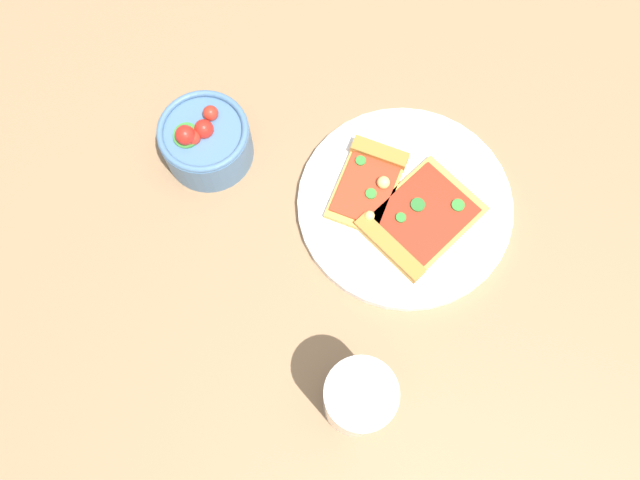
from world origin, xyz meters
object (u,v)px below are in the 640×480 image
plate (402,203)px  pizza_slice_far (416,222)px  salad_bowl (206,141)px  soda_glass (357,399)px  pizza_slice_near (370,179)px

plate → pizza_slice_far: (0.02, 0.03, 0.01)m
salad_bowl → soda_glass: size_ratio=0.90×
pizza_slice_near → soda_glass: (0.23, 0.13, 0.04)m
pizza_slice_far → pizza_slice_near: bearing=-101.6°
pizza_slice_near → salad_bowl: (0.08, -0.20, 0.01)m
plate → pizza_slice_far: size_ratio=1.75×
pizza_slice_near → pizza_slice_far: size_ratio=0.83×
plate → pizza_slice_far: 0.04m
plate → salad_bowl: bearing=-72.1°
pizza_slice_near → soda_glass: bearing=29.6°
pizza_slice_far → salad_bowl: (0.06, -0.27, 0.01)m
plate → pizza_slice_far: pizza_slice_far is taller
salad_bowl → pizza_slice_near: bearing=111.7°
pizza_slice_near → pizza_slice_far: bearing=78.4°
salad_bowl → soda_glass: soda_glass is taller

